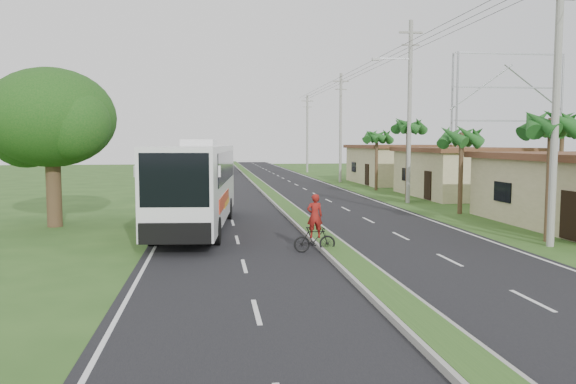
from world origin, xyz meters
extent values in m
plane|color=#2B4D1C|center=(0.00, 0.00, 0.00)|extent=(180.00, 180.00, 0.00)
cube|color=black|center=(0.00, 20.00, 0.01)|extent=(14.00, 160.00, 0.02)
cube|color=gray|center=(0.00, 20.00, 0.10)|extent=(1.20, 160.00, 0.17)
cube|color=#2B4D1C|center=(0.00, 20.00, 0.18)|extent=(0.95, 160.00, 0.02)
cube|color=silver|center=(-6.70, 20.00, 0.00)|extent=(0.12, 160.00, 0.01)
cube|color=silver|center=(6.70, 20.00, 0.00)|extent=(0.12, 160.00, 0.01)
cube|color=tan|center=(14.00, 22.00, 1.68)|extent=(7.00, 10.00, 3.35)
cube|color=#51341C|center=(14.00, 22.00, 3.51)|extent=(7.60, 10.60, 0.32)
cube|color=tan|center=(14.00, 36.00, 1.75)|extent=(8.00, 11.00, 3.50)
cube|color=#51341C|center=(14.00, 36.00, 3.66)|extent=(8.60, 11.60, 0.32)
cylinder|color=#473321|center=(9.00, 3.00, 2.50)|extent=(0.26, 0.26, 5.00)
cylinder|color=#473321|center=(9.40, 12.00, 2.30)|extent=(0.26, 0.26, 4.60)
cylinder|color=#473321|center=(8.80, 19.00, 2.70)|extent=(0.26, 0.26, 5.40)
cylinder|color=#473321|center=(9.30, 28.00, 2.40)|extent=(0.26, 0.26, 4.80)
cylinder|color=#473321|center=(17.50, 15.00, 2.60)|extent=(0.26, 0.26, 5.20)
cylinder|color=#473321|center=(-12.00, 10.00, 2.00)|extent=(0.70, 0.70, 4.00)
ellipsoid|color=#144412|center=(-12.00, 10.00, 5.20)|extent=(6.00, 6.00, 4.68)
sphere|color=#144412|center=(-13.40, 10.80, 4.70)|extent=(3.80, 3.80, 3.80)
sphere|color=#144412|center=(-10.80, 9.00, 4.90)|extent=(3.40, 3.40, 3.40)
cylinder|color=gray|center=(8.50, 2.00, 5.50)|extent=(0.28, 0.28, 11.00)
cylinder|color=gray|center=(8.50, 18.00, 6.00)|extent=(0.28, 0.28, 12.00)
cube|color=gray|center=(8.50, 18.00, 11.20)|extent=(1.60, 0.12, 0.12)
cube|color=gray|center=(8.50, 18.00, 10.40)|extent=(1.20, 0.10, 0.10)
cube|color=gray|center=(7.30, 18.00, 9.50)|extent=(2.40, 0.10, 0.10)
cylinder|color=gray|center=(8.50, 38.00, 5.50)|extent=(0.28, 0.28, 11.00)
cube|color=gray|center=(8.50, 38.00, 10.20)|extent=(1.60, 0.12, 0.12)
cube|color=gray|center=(8.50, 38.00, 9.40)|extent=(1.20, 0.10, 0.10)
cylinder|color=gray|center=(8.50, 58.00, 5.25)|extent=(0.28, 0.28, 10.50)
cube|color=gray|center=(8.50, 58.00, 9.70)|extent=(1.60, 0.12, 0.12)
cube|color=gray|center=(8.50, 58.00, 8.90)|extent=(1.20, 0.10, 0.10)
cylinder|color=gray|center=(17.00, 29.50, 6.00)|extent=(0.18, 0.18, 12.00)
cylinder|color=gray|center=(27.00, 29.50, 6.00)|extent=(0.18, 0.18, 12.00)
cylinder|color=gray|center=(17.00, 30.50, 6.00)|extent=(0.18, 0.18, 12.00)
cylinder|color=gray|center=(27.00, 30.50, 6.00)|extent=(0.18, 0.18, 12.00)
cube|color=gray|center=(22.00, 30.00, 6.00)|extent=(10.00, 0.14, 0.14)
cube|color=gray|center=(22.00, 30.00, 9.00)|extent=(10.00, 0.14, 0.14)
cube|color=gray|center=(22.00, 30.00, 12.00)|extent=(10.00, 0.14, 0.14)
cube|color=white|center=(-5.20, 8.16, 2.18)|extent=(3.87, 13.09, 3.38)
cube|color=black|center=(-5.14, 8.80, 2.92)|extent=(3.68, 10.53, 1.35)
cube|color=black|center=(-5.79, 1.80, 2.72)|extent=(2.42, 0.36, 1.90)
cube|color=red|center=(-5.32, 6.88, 1.50)|extent=(3.24, 5.82, 0.59)
cube|color=#FFA415|center=(-5.17, 8.48, 1.23)|extent=(3.02, 3.46, 0.27)
cube|color=white|center=(-5.08, 9.45, 4.02)|extent=(1.74, 2.71, 0.30)
cylinder|color=black|center=(-6.79, 4.21, 0.56)|extent=(0.45, 1.14, 1.12)
cylinder|color=black|center=(-4.37, 3.98, 0.56)|extent=(0.45, 1.14, 1.12)
cylinder|color=black|center=(-6.09, 11.70, 0.56)|extent=(0.45, 1.14, 1.12)
cylinder|color=black|center=(-3.67, 11.47, 0.56)|extent=(0.45, 1.14, 1.12)
cube|color=silver|center=(-3.93, 58.93, 1.56)|extent=(2.31, 10.24, 2.84)
cube|color=black|center=(-3.93, 59.37, 2.41)|extent=(2.34, 7.57, 0.97)
cube|color=orange|center=(-3.92, 58.04, 1.02)|extent=(2.31, 4.91, 0.31)
cylinder|color=black|center=(-4.87, 54.70, 0.43)|extent=(0.27, 0.86, 0.85)
cylinder|color=black|center=(-2.91, 54.71, 0.43)|extent=(0.27, 0.86, 0.85)
cylinder|color=black|center=(-4.94, 62.70, 0.43)|extent=(0.27, 0.86, 0.85)
cylinder|color=black|center=(-2.98, 62.71, 0.43)|extent=(0.27, 0.86, 0.85)
imported|color=black|center=(-0.81, 2.00, 0.47)|extent=(1.57, 0.50, 0.93)
imported|color=maroon|center=(-0.81, 2.00, 1.36)|extent=(0.60, 0.41, 1.61)
camera|label=1|loc=(-4.51, -17.95, 4.00)|focal=35.00mm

